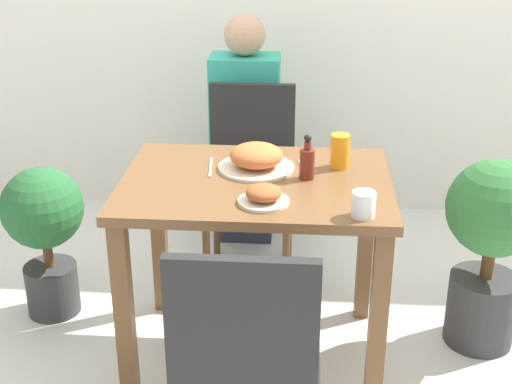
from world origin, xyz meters
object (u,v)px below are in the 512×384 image
side_plate (264,196)px  drink_cup (364,204)px  potted_plant_left (45,226)px  person_figure (245,132)px  sauce_bottle (307,162)px  potted_plant_right (491,239)px  chair_far (251,171)px  chair_near (246,361)px  juice_glass (340,151)px  food_plate (256,158)px

side_plate → drink_cup: size_ratio=2.03×
side_plate → potted_plant_left: (-0.95, 0.45, -0.37)m
person_figure → sauce_bottle: bearing=-73.0°
sauce_bottle → person_figure: 1.09m
potted_plant_right → chair_far: bearing=150.5°
side_plate → drink_cup: drink_cup is taller
sauce_bottle → potted_plant_left: sauce_bottle is taller
side_plate → potted_plant_right: side_plate is taller
chair_near → chair_far: size_ratio=1.00×
person_figure → chair_far: bearing=-80.9°
side_plate → potted_plant_left: 1.11m
juice_glass → potted_plant_left: 1.28m
potted_plant_left → person_figure: 1.13m
person_figure → potted_plant_right: bearing=-40.6°
juice_glass → potted_plant_left: (-1.21, 0.10, -0.40)m
chair_far → side_plate: (0.12, -0.92, 0.28)m
chair_near → chair_far: 1.44m
juice_glass → potted_plant_right: size_ratio=0.16×
juice_glass → person_figure: 1.02m
chair_far → potted_plant_right: 1.13m
chair_near → sauce_bottle: size_ratio=5.31×
potted_plant_left → chair_near: bearing=-46.0°
juice_glass → potted_plant_right: (0.60, 0.01, -0.35)m
food_plate → potted_plant_left: (-0.90, 0.14, -0.38)m
potted_plant_left → food_plate: bearing=-9.0°
potted_plant_left → sauce_bottle: bearing=-11.4°
side_plate → person_figure: bearing=97.8°
chair_near → drink_cup: chair_near is taller
juice_glass → sauce_bottle: bearing=-135.3°
potted_plant_left → potted_plant_right: bearing=-2.8°
sauce_bottle → potted_plant_left: size_ratio=0.25×
food_plate → sauce_bottle: size_ratio=1.70×
juice_glass → potted_plant_left: size_ratio=0.19×
potted_plant_left → potted_plant_right: size_ratio=0.85×
potted_plant_left → drink_cup: bearing=-22.6°
side_plate → juice_glass: (0.26, 0.35, 0.04)m
chair_near → sauce_bottle: 0.83m
potted_plant_right → sauce_bottle: bearing=-169.7°
chair_far → juice_glass: bearing=-56.2°
chair_far → person_figure: size_ratio=0.76×
food_plate → chair_far: bearing=96.7°
chair_near → chair_far: (-0.10, 1.43, 0.00)m
food_plate → potted_plant_right: 0.97m
chair_far → food_plate: (0.07, -0.61, 0.30)m
chair_near → potted_plant_right: chair_near is taller
chair_far → food_plate: 0.68m
potted_plant_right → person_figure: (-1.03, 0.89, 0.11)m
food_plate → drink_cup: size_ratio=3.33×
chair_far → potted_plant_left: (-0.83, -0.47, -0.09)m
drink_cup → side_plate: bearing=166.0°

